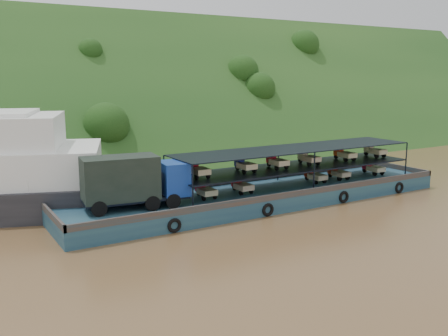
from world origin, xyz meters
TOP-DOWN VIEW (x-y plane):
  - ground at (0.00, 0.00)m, footprint 160.00×160.00m
  - hillside at (0.00, 36.00)m, footprint 140.00×39.60m
  - cargo_barge at (-0.39, 1.79)m, footprint 35.00×7.18m

SIDE VIEW (x-z plane):
  - ground at x=0.00m, z-range 0.00..0.00m
  - hillside at x=0.00m, z-range -19.80..19.80m
  - cargo_barge at x=-0.39m, z-range -1.27..3.84m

